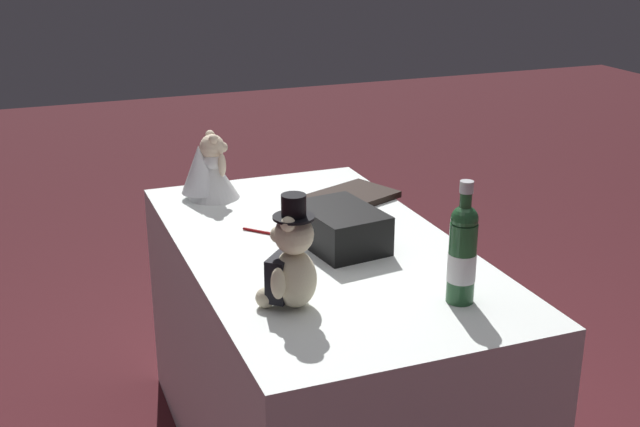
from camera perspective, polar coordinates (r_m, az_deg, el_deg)
reception_table at (r=2.58m, az=0.00°, el=-10.22°), size 1.43×0.79×0.77m
teddy_bear_groom at (r=2.01m, az=-2.05°, el=-3.50°), size 0.15×0.15×0.29m
teddy_bear_bride at (r=2.82m, az=-7.74°, el=2.95°), size 0.18×0.20×0.23m
champagne_bottle at (r=2.05m, az=9.88°, el=-2.68°), size 0.07×0.07×0.32m
signing_pen at (r=2.51m, az=-4.23°, el=-1.25°), size 0.10×0.09×0.01m
gift_case_black at (r=2.39m, az=1.44°, el=-1.00°), size 0.30×0.23×0.12m
guestbook at (r=2.80m, az=2.17°, el=1.18°), size 0.30×0.35×0.02m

